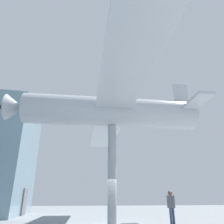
% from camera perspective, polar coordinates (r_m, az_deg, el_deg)
% --- Properties ---
extents(support_pylon_central, '(0.54, 0.54, 5.93)m').
position_cam_1_polar(support_pylon_central, '(13.97, 0.00, -15.28)').
color(support_pylon_central, '#999EA3').
rests_on(support_pylon_central, ground_plane).
extents(suspended_airplane, '(20.88, 13.17, 3.45)m').
position_cam_1_polar(suspended_airplane, '(14.93, -0.78, 0.08)').
color(suspended_airplane, '#B2B7BC').
rests_on(suspended_airplane, support_pylon_central).
extents(visitor_person, '(0.29, 0.43, 1.86)m').
position_cam_1_polar(visitor_person, '(14.35, 15.18, -22.26)').
color(visitor_person, '#2D3D56').
rests_on(visitor_person, ground_plane).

